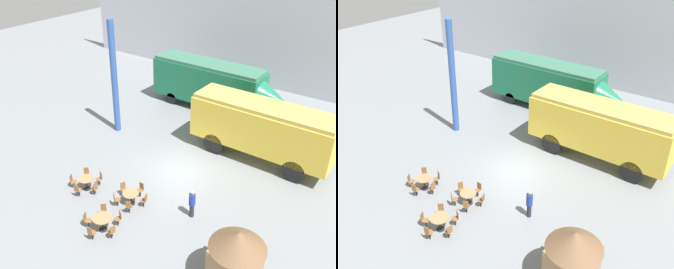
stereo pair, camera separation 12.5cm
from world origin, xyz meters
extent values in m
plane|color=gray|center=(0.00, 0.00, 0.00)|extent=(80.00, 80.00, 0.00)
cube|color=#B2B7C1|center=(0.00, 15.92, 4.50)|extent=(44.00, 0.15, 9.00)
cube|color=#196B47|center=(-3.32, 8.85, 2.11)|extent=(9.11, 2.48, 2.97)
cone|color=#196B47|center=(2.24, 8.85, 2.11)|extent=(2.00, 2.36, 2.36)
cube|color=#366B54|center=(-3.32, 8.85, 3.71)|extent=(8.93, 2.28, 0.24)
cylinder|color=black|center=(-0.58, 7.67, 0.48)|extent=(0.96, 0.12, 0.96)
cylinder|color=black|center=(-0.58, 10.03, 0.48)|extent=(0.96, 0.12, 0.96)
cylinder|color=black|center=(-6.05, 7.67, 0.48)|extent=(0.96, 0.12, 0.96)
cylinder|color=black|center=(-6.05, 10.03, 0.48)|extent=(0.96, 0.12, 0.96)
cube|color=gold|center=(3.32, 4.22, 2.24)|extent=(8.91, 2.53, 2.67)
cube|color=tan|center=(3.32, 4.22, 3.70)|extent=(8.73, 2.33, 0.24)
cylinder|color=black|center=(5.99, 3.02, 0.70)|extent=(1.39, 0.12, 1.39)
cylinder|color=black|center=(5.99, 5.43, 0.70)|extent=(1.39, 0.12, 1.39)
cylinder|color=black|center=(0.64, 3.02, 0.70)|extent=(1.39, 0.12, 1.39)
cylinder|color=black|center=(0.64, 5.43, 0.70)|extent=(1.39, 0.12, 1.39)
cylinder|color=black|center=(-3.22, -4.57, 0.01)|extent=(0.44, 0.44, 0.02)
cylinder|color=black|center=(-3.22, -4.57, 0.36)|extent=(0.08, 0.08, 0.68)
cylinder|color=#9E754C|center=(-3.22, -4.57, 0.72)|extent=(0.87, 0.87, 0.03)
cylinder|color=black|center=(-0.16, -6.37, 0.01)|extent=(0.44, 0.44, 0.02)
cylinder|color=black|center=(-0.16, -6.37, 0.38)|extent=(0.08, 0.08, 0.72)
cylinder|color=#9E754C|center=(-0.16, -6.37, 0.75)|extent=(0.94, 0.94, 0.03)
cylinder|color=black|center=(-0.34, -4.04, 0.01)|extent=(0.44, 0.44, 0.02)
cylinder|color=black|center=(-0.34, -4.04, 0.35)|extent=(0.08, 0.08, 0.65)
cylinder|color=#9E754C|center=(-0.34, -4.04, 0.69)|extent=(0.88, 0.88, 0.03)
cylinder|color=black|center=(-2.90, -3.90, 0.21)|extent=(0.06, 0.06, 0.42)
cylinder|color=brown|center=(-2.90, -3.90, 0.43)|extent=(0.36, 0.36, 0.03)
cube|color=brown|center=(-2.83, -3.77, 0.66)|extent=(0.28, 0.16, 0.42)
cylinder|color=black|center=(-3.75, -4.05, 0.21)|extent=(0.06, 0.06, 0.42)
cylinder|color=brown|center=(-3.75, -4.05, 0.43)|extent=(0.36, 0.36, 0.03)
cube|color=brown|center=(-3.86, -3.95, 0.66)|extent=(0.23, 0.23, 0.42)
cylinder|color=black|center=(-3.87, -4.91, 0.21)|extent=(0.06, 0.06, 0.42)
cylinder|color=brown|center=(-3.87, -4.91, 0.43)|extent=(0.36, 0.36, 0.03)
cube|color=brown|center=(-4.01, -4.98, 0.66)|extent=(0.17, 0.27, 0.42)
cylinder|color=black|center=(-3.10, -5.29, 0.21)|extent=(0.06, 0.06, 0.42)
cylinder|color=brown|center=(-3.10, -5.29, 0.43)|extent=(0.36, 0.36, 0.03)
cube|color=brown|center=(-3.07, -5.44, 0.66)|extent=(0.29, 0.09, 0.42)
cylinder|color=black|center=(-2.50, -4.67, 0.21)|extent=(0.06, 0.06, 0.42)
cylinder|color=brown|center=(-2.50, -4.67, 0.43)|extent=(0.36, 0.36, 0.03)
cube|color=brown|center=(-2.34, -4.69, 0.66)|extent=(0.08, 0.29, 0.42)
cylinder|color=black|center=(0.59, -6.54, 0.21)|extent=(0.06, 0.06, 0.42)
cylinder|color=brown|center=(0.59, -6.54, 0.43)|extent=(0.36, 0.36, 0.03)
cube|color=brown|center=(0.74, -6.58, 0.66)|extent=(0.10, 0.29, 0.42)
cylinder|color=black|center=(0.24, -5.71, 0.21)|extent=(0.06, 0.06, 0.42)
cylinder|color=brown|center=(0.24, -5.71, 0.43)|extent=(0.36, 0.36, 0.03)
cube|color=brown|center=(0.32, -5.58, 0.66)|extent=(0.27, 0.18, 0.42)
cylinder|color=black|center=(-0.66, -5.79, 0.21)|extent=(0.06, 0.06, 0.42)
cylinder|color=brown|center=(-0.66, -5.79, 0.43)|extent=(0.36, 0.36, 0.03)
cube|color=brown|center=(-0.76, -5.67, 0.66)|extent=(0.24, 0.22, 0.42)
cylinder|color=black|center=(-0.87, -6.67, 0.21)|extent=(0.06, 0.06, 0.42)
cylinder|color=brown|center=(-0.87, -6.67, 0.43)|extent=(0.36, 0.36, 0.03)
cube|color=brown|center=(-1.01, -6.73, 0.66)|extent=(0.15, 0.28, 0.42)
cylinder|color=black|center=(-0.09, -7.14, 0.21)|extent=(0.06, 0.06, 0.42)
cylinder|color=brown|center=(-0.09, -7.14, 0.43)|extent=(0.36, 0.36, 0.03)
cube|color=brown|center=(-0.08, -7.29, 0.66)|extent=(0.29, 0.06, 0.42)
cylinder|color=black|center=(0.37, -3.84, 0.21)|extent=(0.06, 0.06, 0.42)
cylinder|color=brown|center=(0.37, -3.84, 0.43)|extent=(0.36, 0.36, 0.03)
cube|color=brown|center=(0.52, -3.80, 0.66)|extent=(0.12, 0.29, 0.42)
cylinder|color=black|center=(-0.31, -3.31, 0.21)|extent=(0.06, 0.06, 0.42)
cylinder|color=brown|center=(-0.31, -3.31, 0.43)|extent=(0.36, 0.36, 0.03)
cube|color=brown|center=(-0.30, -3.15, 0.66)|extent=(0.29, 0.05, 0.42)
cylinder|color=black|center=(-1.03, -3.79, 0.21)|extent=(0.06, 0.06, 0.42)
cylinder|color=brown|center=(-1.03, -3.79, 0.43)|extent=(0.36, 0.36, 0.03)
cube|color=brown|center=(-1.18, -3.74, 0.66)|extent=(0.14, 0.28, 0.42)
cylinder|color=black|center=(-0.79, -4.62, 0.21)|extent=(0.06, 0.06, 0.42)
cylinder|color=brown|center=(-0.79, -4.62, 0.43)|extent=(0.36, 0.36, 0.03)
cube|color=brown|center=(-0.89, -4.74, 0.66)|extent=(0.25, 0.21, 0.42)
cylinder|color=black|center=(0.07, -4.66, 0.21)|extent=(0.06, 0.06, 0.42)
cylinder|color=brown|center=(0.07, -4.66, 0.43)|extent=(0.36, 0.36, 0.03)
cube|color=brown|center=(0.16, -4.78, 0.66)|extent=(0.26, 0.19, 0.42)
cylinder|color=#262633|center=(2.87, -2.94, 0.38)|extent=(0.24, 0.24, 0.76)
cylinder|color=navy|center=(2.87, -2.94, 1.09)|extent=(0.34, 0.34, 0.67)
sphere|color=tan|center=(2.87, -2.94, 1.54)|extent=(0.22, 0.22, 0.22)
cube|color=#99754C|center=(6.59, -5.48, 1.10)|extent=(1.80, 1.80, 2.20)
cone|color=brown|center=(6.59, -5.48, 2.60)|extent=(2.34, 2.34, 0.80)
cylinder|color=#2D519E|center=(-6.59, 1.68, 4.00)|extent=(0.44, 0.44, 8.00)
camera|label=1|loc=(10.62, -15.64, 13.38)|focal=40.00mm
camera|label=2|loc=(10.72, -15.57, 13.38)|focal=40.00mm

